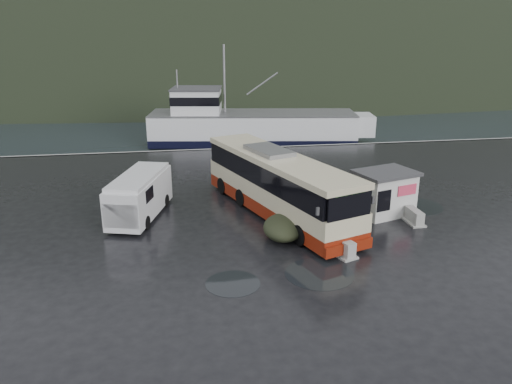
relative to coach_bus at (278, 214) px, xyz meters
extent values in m
plane|color=black|center=(-0.90, -2.75, 0.00)|extent=(160.00, 160.00, 0.00)
cube|color=black|center=(-0.90, 107.25, 0.00)|extent=(300.00, 180.00, 0.02)
cube|color=#999993|center=(-0.90, 17.25, 0.00)|extent=(160.00, 0.60, 1.50)
ellipsoid|color=black|center=(9.10, 247.25, 0.00)|extent=(780.00, 540.00, 570.00)
cylinder|color=black|center=(0.37, -7.88, 0.01)|extent=(3.20, 3.20, 0.01)
cylinder|color=black|center=(-3.67, -8.16, 0.01)|extent=(2.46, 2.46, 0.01)
cylinder|color=black|center=(8.85, -0.04, 0.01)|extent=(3.45, 3.45, 0.01)
cylinder|color=black|center=(-0.92, 2.08, 0.01)|extent=(2.48, 2.48, 0.01)
camera|label=1|loc=(-5.74, -27.70, 10.84)|focal=35.00mm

